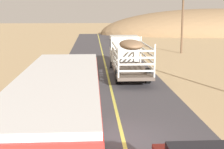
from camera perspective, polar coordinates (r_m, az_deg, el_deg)
ground_plane at (r=13.75m, az=1.93°, el=-11.18°), size 240.00×240.00×0.00m
road_surface at (r=13.75m, az=1.93°, el=-11.14°), size 8.00×120.00×0.02m
road_centre_line at (r=13.75m, az=1.93°, el=-11.10°), size 0.16×117.60×0.00m
livestock_truck at (r=27.82m, az=2.53°, el=4.06°), size 2.53×9.70×3.02m
bus at (r=10.72m, az=-9.05°, el=-7.93°), size 2.54×10.00×3.21m
power_pole_mid at (r=40.85m, az=12.16°, el=10.01°), size 2.20×0.24×8.57m
distant_hill at (r=76.54m, az=17.38°, el=6.75°), size 50.55×21.03×10.98m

